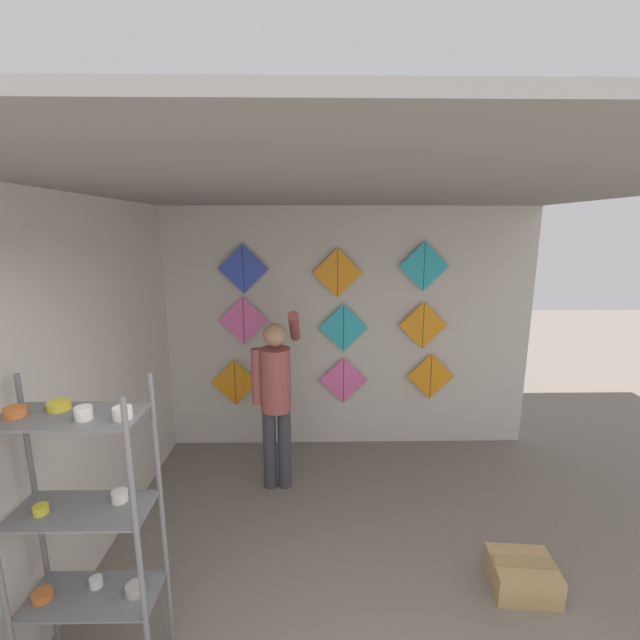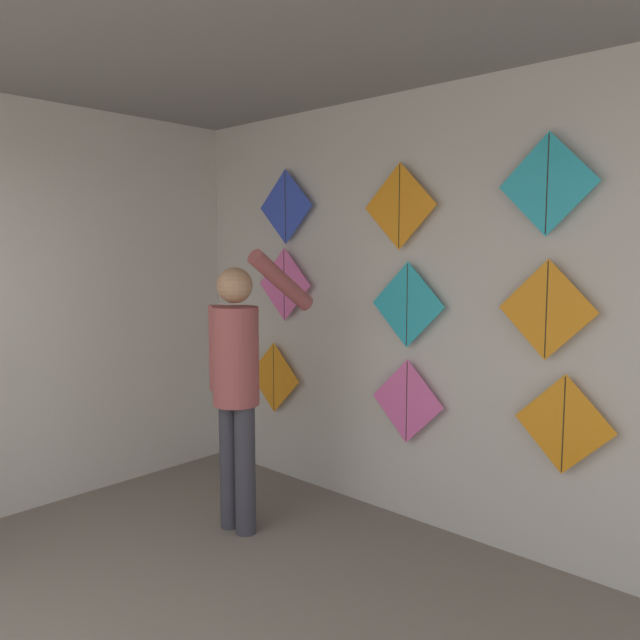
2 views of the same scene
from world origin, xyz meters
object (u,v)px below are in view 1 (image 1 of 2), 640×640
kite_1 (344,380)px  cardboard_box (522,575)px  kite_3 (244,321)px  shelf_rack (83,515)px  kite_6 (243,269)px  kite_0 (235,383)px  shopkeeper (276,391)px  kite_5 (423,325)px  kite_7 (338,273)px  kite_8 (424,266)px  kite_2 (431,376)px  kite_4 (343,328)px

kite_1 → cardboard_box: bearing=-61.9°
kite_3 → shelf_rack: bearing=-99.6°
kite_1 → kite_6: (-1.12, 0.00, 1.30)m
shelf_rack → kite_1: size_ratio=3.23×
kite_0 → kite_6: 1.33m
kite_1 → shopkeeper: bearing=-131.0°
shelf_rack → cardboard_box: bearing=11.4°
kite_6 → kite_5: bearing=0.0°
kite_5 → kite_7: bearing=180.0°
shelf_rack → kite_0: size_ratio=3.23×
kite_1 → kite_6: bearing=180.0°
kite_0 → kite_8: kite_8 is taller
kite_1 → kite_2: bearing=0.0°
shopkeeper → kite_0: bearing=121.2°
shelf_rack → kite_5: shelf_rack is taller
kite_3 → kite_6: bearing=0.0°
cardboard_box → kite_6: kite_6 is taller
kite_0 → kite_8: (2.15, 0.00, 1.35)m
kite_0 → shopkeeper: bearing=-56.3°
kite_0 → kite_7: (1.19, 0.00, 1.28)m
shopkeeper → kite_5: size_ratio=3.25×
kite_2 → kite_3: (-2.16, 0.00, 0.68)m
kite_7 → kite_6: bearing=180.0°
kite_0 → kite_2: size_ratio=1.00×
shelf_rack → kite_1: (1.60, 2.69, -0.23)m
kite_2 → kite_0: bearing=180.0°
kite_1 → kite_4: 0.63m
kite_1 → kite_2: kite_2 is taller
cardboard_box → kite_3: bearing=136.9°
kite_8 → kite_0: bearing=180.0°
kite_0 → cardboard_box: bearing=-41.6°
kite_0 → kite_2: bearing=0.0°
cardboard_box → kite_7: bearing=119.8°
kite_2 → shopkeeper: bearing=-154.6°
kite_3 → kite_8: (2.02, 0.00, 0.61)m
kite_5 → kite_8: (-0.02, 0.00, 0.67)m
kite_7 → shelf_rack: bearing=-119.4°
shelf_rack → kite_0: shelf_rack is taller
cardboard_box → kite_5: 2.55m
shelf_rack → kite_7: kite_7 is taller
kite_3 → kite_4: bearing=0.0°
kite_0 → kite_6: kite_6 is taller
shelf_rack → kite_4: (1.59, 2.69, 0.40)m
kite_2 → kite_5: bearing=180.0°
kite_0 → kite_2: kite_2 is taller
kite_0 → kite_3: bearing=0.0°
kite_6 → kite_8: size_ratio=1.00×
kite_1 → kite_4: bearing=180.0°
cardboard_box → kite_2: size_ratio=0.86×
shelf_rack → kite_1: bearing=59.3°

